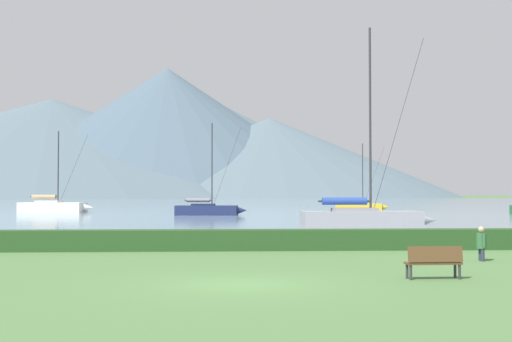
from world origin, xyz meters
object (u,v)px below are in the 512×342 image
object	(u,v)px
sailboat_slip_0	(360,206)
person_seated_viewer	(481,242)
sailboat_slip_5	(208,209)
sailboat_slip_3	(363,218)
sailboat_slip_4	(54,206)
park_bench_near_path	(434,261)

from	to	relation	value
sailboat_slip_0	person_seated_viewer	bearing A→B (deg)	-85.10
sailboat_slip_0	sailboat_slip_5	distance (m)	26.65
sailboat_slip_3	sailboat_slip_4	world-z (taller)	sailboat_slip_3
sailboat_slip_3	sailboat_slip_0	bearing A→B (deg)	77.33
sailboat_slip_4	sailboat_slip_0	bearing A→B (deg)	20.98
sailboat_slip_0	sailboat_slip_5	size ratio (longest dim) A/B	0.91
sailboat_slip_5	sailboat_slip_3	bearing A→B (deg)	-63.71
sailboat_slip_0	sailboat_slip_3	distance (m)	48.11
sailboat_slip_0	park_bench_near_path	world-z (taller)	sailboat_slip_0
person_seated_viewer	sailboat_slip_0	bearing A→B (deg)	79.89
sailboat_slip_5	park_bench_near_path	size ratio (longest dim) A/B	6.24
sailboat_slip_3	sailboat_slip_5	distance (m)	31.64
park_bench_near_path	sailboat_slip_5	bearing A→B (deg)	95.08
sailboat_slip_4	person_seated_viewer	xyz separation A→B (m)	(29.44, -61.35, -0.07)
sailboat_slip_0	person_seated_viewer	xyz separation A→B (m)	(-9.72, -68.00, 0.09)
sailboat_slip_4	person_seated_viewer	size ratio (longest dim) A/B	7.97
sailboat_slip_3	sailboat_slip_4	xyz separation A→B (m)	(-29.55, 40.49, -0.02)
sailboat_slip_5	person_seated_viewer	world-z (taller)	sailboat_slip_5
sailboat_slip_0	park_bench_near_path	distance (m)	74.19
sailboat_slip_3	sailboat_slip_5	xyz separation A→B (m)	(-10.62, 29.80, -0.12)
sailboat_slip_3	park_bench_near_path	world-z (taller)	sailboat_slip_3
sailboat_slip_5	person_seated_viewer	distance (m)	51.74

